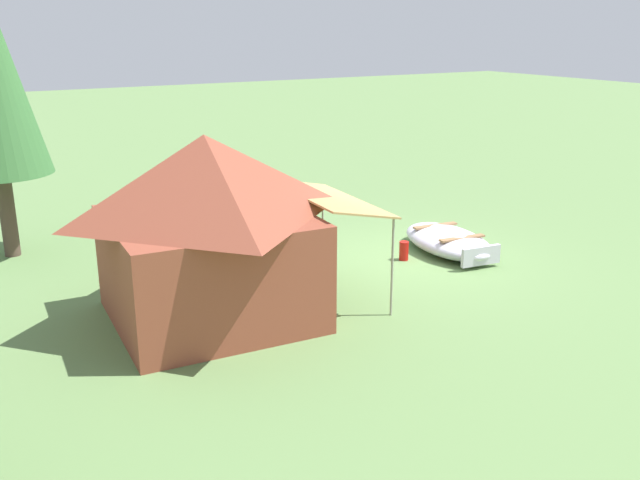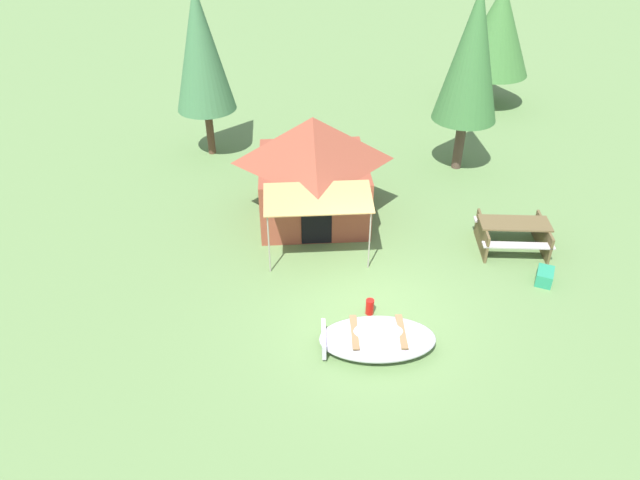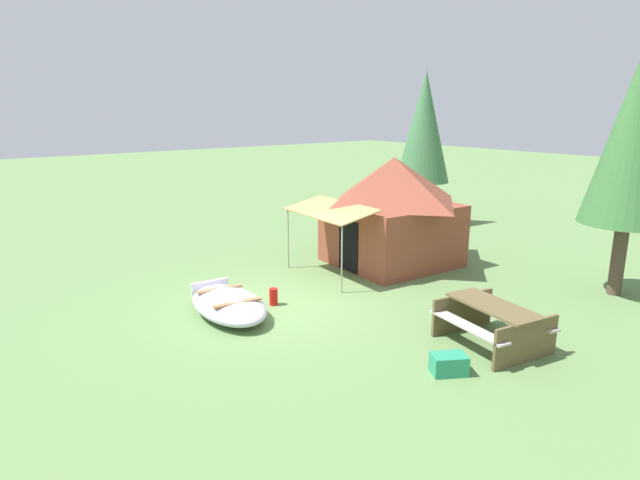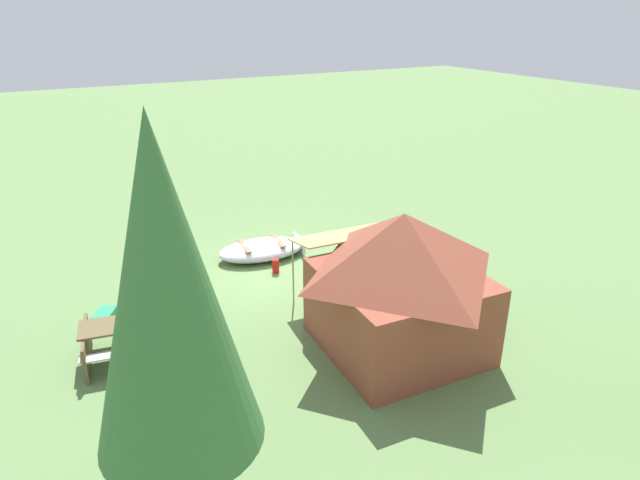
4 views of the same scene
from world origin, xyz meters
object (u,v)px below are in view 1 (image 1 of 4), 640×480
(picnic_table, at_px, (225,204))
(canvas_cabin_tent, at_px, (209,226))
(cooler_box, at_px, (278,207))
(beached_rowboat, at_px, (448,241))
(fuel_can, at_px, (404,251))

(picnic_table, bearing_deg, canvas_cabin_tent, 154.72)
(cooler_box, bearing_deg, canvas_cabin_tent, 143.52)
(beached_rowboat, relative_size, picnic_table, 1.29)
(canvas_cabin_tent, bearing_deg, fuel_can, -80.39)
(picnic_table, height_order, cooler_box, picnic_table)
(picnic_table, distance_m, fuel_can, 4.47)
(fuel_can, bearing_deg, beached_rowboat, -93.92)
(picnic_table, height_order, fuel_can, picnic_table)
(picnic_table, relative_size, cooler_box, 3.52)
(beached_rowboat, bearing_deg, fuel_can, 86.08)
(cooler_box, xyz_separation_m, fuel_can, (-4.22, -0.54, 0.02))
(canvas_cabin_tent, distance_m, cooler_box, 6.27)
(fuel_can, bearing_deg, picnic_table, 26.19)
(canvas_cabin_tent, bearing_deg, beached_rowboat, -83.02)
(canvas_cabin_tent, height_order, picnic_table, canvas_cabin_tent)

